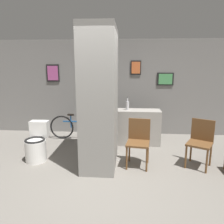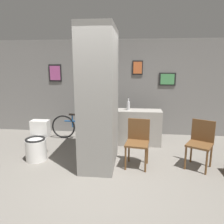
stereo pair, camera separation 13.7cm
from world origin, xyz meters
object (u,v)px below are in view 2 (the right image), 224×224
(bottle_tall, at_px, (128,105))
(chair_near_pillar, at_px, (138,140))
(toilet, at_px, (37,144))
(bicycle, at_px, (82,127))
(chair_by_doorway, at_px, (201,141))

(bottle_tall, bearing_deg, chair_near_pillar, -79.33)
(toilet, bearing_deg, bicycle, 64.85)
(chair_near_pillar, height_order, bottle_tall, bottle_tall)
(chair_near_pillar, bearing_deg, bottle_tall, 108.80)
(bottle_tall, bearing_deg, bicycle, 170.01)
(bicycle, bearing_deg, chair_near_pillar, -44.24)
(toilet, height_order, chair_near_pillar, chair_near_pillar)
(chair_by_doorway, relative_size, bicycle, 0.56)
(chair_by_doorway, bearing_deg, bottle_tall, 170.14)
(toilet, bearing_deg, chair_near_pillar, -2.12)
(bicycle, height_order, bottle_tall, bottle_tall)
(chair_by_doorway, xyz_separation_m, bottle_tall, (-1.41, 1.14, 0.46))
(toilet, xyz_separation_m, chair_by_doorway, (3.25, -0.03, 0.19))
(bicycle, bearing_deg, bottle_tall, -9.99)
(chair_near_pillar, relative_size, chair_by_doorway, 1.00)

